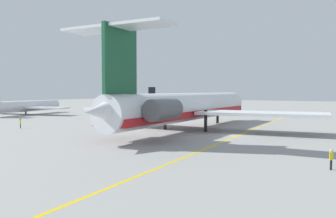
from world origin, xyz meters
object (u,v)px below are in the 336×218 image
at_px(main_jetliner, 185,107).
at_px(ground_crew_near_nose, 331,157).
at_px(airliner_far_right, 127,101).
at_px(airliner_mid_right, 28,106).
at_px(ground_crew_portside, 127,113).
at_px(safety_cone_wingtip, 174,116).
at_px(ground_crew_near_tail, 20,122).

distance_m(main_jetliner, ground_crew_near_nose, 30.32).
relative_size(airliner_far_right, ground_crew_near_nose, 14.79).
relative_size(airliner_mid_right, ground_crew_portside, 15.69).
xyz_separation_m(main_jetliner, airliner_mid_right, (11.25, 54.87, -1.57)).
bearing_deg(safety_cone_wingtip, ground_crew_near_tail, 166.45).
bearing_deg(airliner_mid_right, ground_crew_near_nose, -122.11).
bearing_deg(ground_crew_near_tail, airliner_mid_right, -108.69).
bearing_deg(airliner_far_right, ground_crew_near_tail, 46.51).
relative_size(ground_crew_near_nose, ground_crew_near_tail, 1.02).
xyz_separation_m(main_jetliner, ground_crew_portside, (17.12, 25.45, -2.81)).
distance_m(airliner_mid_right, airliner_far_right, 45.53).
bearing_deg(ground_crew_near_nose, safety_cone_wingtip, 158.27).
relative_size(main_jetliner, ground_crew_near_nose, 28.18).
bearing_deg(main_jetliner, airliner_mid_right, 75.88).
bearing_deg(airliner_mid_right, airliner_far_right, -9.10).
bearing_deg(safety_cone_wingtip, ground_crew_portside, 131.43).
height_order(main_jetliner, ground_crew_near_nose, main_jetliner).
distance_m(ground_crew_near_nose, ground_crew_portside, 60.83).
height_order(airliner_far_right, ground_crew_near_nose, airliner_far_right).
bearing_deg(ground_crew_portside, ground_crew_near_tail, -34.80).
bearing_deg(ground_crew_near_tail, ground_crew_near_nose, 102.07).
xyz_separation_m(airliner_mid_right, ground_crew_near_tail, (-23.13, -29.26, -1.21)).
height_order(main_jetliner, ground_crew_portside, main_jetliner).
bearing_deg(airliner_mid_right, ground_crew_portside, -90.16).
bearing_deg(ground_crew_near_nose, airliner_far_right, 162.02).
bearing_deg(main_jetliner, safety_cone_wingtip, 31.55).
xyz_separation_m(ground_crew_portside, safety_cone_wingtip, (7.66, -8.68, -0.77)).
relative_size(ground_crew_near_nose, safety_cone_wingtip, 3.13).
height_order(airliner_mid_right, ground_crew_portside, airliner_mid_right).
bearing_deg(main_jetliner, ground_crew_near_nose, -130.23).
relative_size(ground_crew_near_tail, ground_crew_portside, 1.02).
distance_m(ground_crew_portside, safety_cone_wingtip, 11.60).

